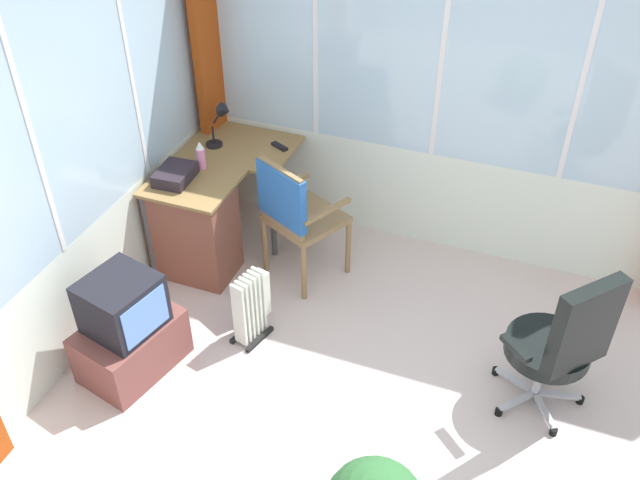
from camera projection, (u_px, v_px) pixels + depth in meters
ground at (417, 445)px, 4.10m from camera, size 4.81×5.57×0.06m
north_window_panel at (40, 177)px, 3.92m from camera, size 3.81×0.07×2.65m
east_window_panel at (506, 98)px, 4.70m from camera, size 0.07×4.57×2.65m
curtain_corner at (211, 65)px, 5.25m from camera, size 0.35×0.10×2.55m
desk at (198, 224)px, 5.10m from camera, size 1.18×0.81×0.77m
desk_lamp at (223, 119)px, 5.22m from camera, size 0.24×0.21×0.32m
tv_remote at (280, 146)px, 5.26m from camera, size 0.11×0.15×0.02m
spray_bottle at (201, 156)px, 4.98m from camera, size 0.06×0.06×0.22m
paper_tray at (175, 175)px, 4.89m from camera, size 0.31×0.25×0.09m
wooden_armchair at (292, 208)px, 4.86m from camera, size 0.65×0.65×1.01m
office_chair at (563, 341)px, 3.93m from camera, size 0.61×0.59×1.07m
tv_on_stand at (128, 330)px, 4.36m from camera, size 0.72×0.58×0.73m
space_heater at (252, 305)px, 4.62m from camera, size 0.33×0.23×0.53m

